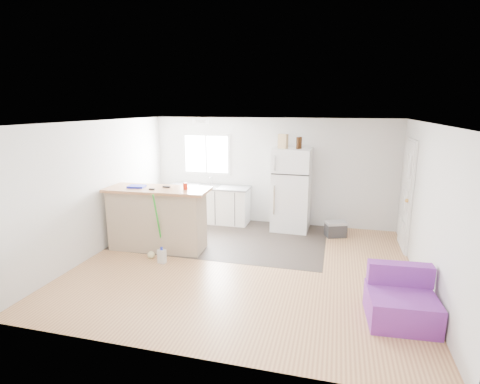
% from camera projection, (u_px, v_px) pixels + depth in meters
% --- Properties ---
extents(room, '(5.51, 5.01, 2.41)m').
position_uv_depth(room, '(245.00, 197.00, 6.13)').
color(room, '#AA6D47').
rests_on(room, ground).
extents(vinyl_zone, '(4.05, 2.50, 0.00)m').
position_uv_depth(vinyl_zone, '(225.00, 237.00, 7.75)').
color(vinyl_zone, '#302824').
rests_on(vinyl_zone, floor).
extents(window, '(1.18, 0.06, 0.98)m').
position_uv_depth(window, '(206.00, 154.00, 8.77)').
color(window, white).
rests_on(window, back_wall).
extents(interior_door, '(0.11, 0.92, 2.10)m').
position_uv_depth(interior_door, '(407.00, 196.00, 6.96)').
color(interior_door, white).
rests_on(interior_door, right_wall).
extents(ceiling_fixture, '(0.30, 0.30, 0.07)m').
position_uv_depth(ceiling_fixture, '(200.00, 121.00, 7.29)').
color(ceiling_fixture, white).
rests_on(ceiling_fixture, ceiling).
extents(kitchen_cabinets, '(1.91, 0.61, 1.12)m').
position_uv_depth(kitchen_cabinets, '(209.00, 203.00, 8.72)').
color(kitchen_cabinets, white).
rests_on(kitchen_cabinets, floor).
extents(peninsula, '(1.94, 0.82, 1.17)m').
position_uv_depth(peninsula, '(158.00, 218.00, 7.01)').
color(peninsula, tan).
rests_on(peninsula, floor).
extents(refrigerator, '(0.81, 0.77, 1.78)m').
position_uv_depth(refrigerator, '(292.00, 190.00, 8.06)').
color(refrigerator, white).
rests_on(refrigerator, floor).
extents(cooler, '(0.49, 0.42, 0.32)m').
position_uv_depth(cooler, '(336.00, 229.00, 7.75)').
color(cooler, '#2E2E31').
rests_on(cooler, floor).
extents(purple_seat, '(0.85, 0.81, 0.66)m').
position_uv_depth(purple_seat, '(401.00, 302.00, 4.70)').
color(purple_seat, '#762D95').
rests_on(purple_seat, floor).
extents(cleaner_jug, '(0.14, 0.11, 0.29)m').
position_uv_depth(cleaner_jug, '(162.00, 256.00, 6.44)').
color(cleaner_jug, silver).
rests_on(cleaner_jug, floor).
extents(mop, '(0.19, 0.33, 1.19)m').
position_uv_depth(mop, '(153.00, 245.00, 6.65)').
color(mop, green).
rests_on(mop, floor).
extents(red_cup, '(0.10, 0.10, 0.12)m').
position_uv_depth(red_cup, '(185.00, 186.00, 6.76)').
color(red_cup, red).
rests_on(red_cup, peninsula).
extents(blue_tray, '(0.32, 0.25, 0.04)m').
position_uv_depth(blue_tray, '(137.00, 186.00, 6.93)').
color(blue_tray, '#131BB2').
rests_on(blue_tray, peninsula).
extents(tool_a, '(0.14, 0.06, 0.03)m').
position_uv_depth(tool_a, '(166.00, 187.00, 6.91)').
color(tool_a, black).
rests_on(tool_a, peninsula).
extents(tool_b, '(0.10, 0.05, 0.03)m').
position_uv_depth(tool_b, '(152.00, 189.00, 6.73)').
color(tool_b, black).
rests_on(tool_b, peninsula).
extents(cardboard_box, '(0.22, 0.16, 0.30)m').
position_uv_depth(cardboard_box, '(283.00, 141.00, 7.83)').
color(cardboard_box, tan).
rests_on(cardboard_box, refrigerator).
extents(bottle_left, '(0.07, 0.07, 0.25)m').
position_uv_depth(bottle_left, '(298.00, 143.00, 7.72)').
color(bottle_left, '#361B09').
rests_on(bottle_left, refrigerator).
extents(bottle_right, '(0.08, 0.08, 0.25)m').
position_uv_depth(bottle_right, '(300.00, 143.00, 7.78)').
color(bottle_right, '#361B09').
rests_on(bottle_right, refrigerator).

